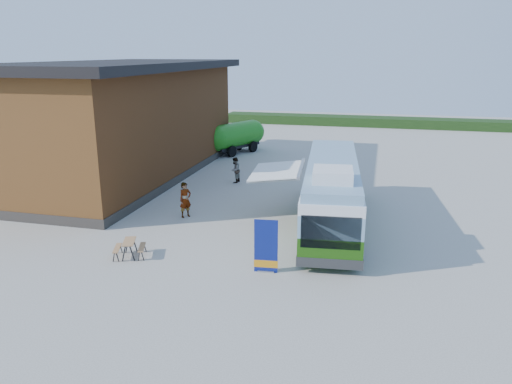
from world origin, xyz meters
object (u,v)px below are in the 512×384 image
(bus, at_px, (332,190))
(slurry_tanker, at_px, (235,136))
(person_a, at_px, (185,200))
(person_b, at_px, (235,170))
(banner, at_px, (266,251))
(picnic_table, at_px, (129,245))

(bus, relative_size, slurry_tanker, 1.90)
(bus, distance_m, person_a, 7.33)
(person_a, relative_size, person_b, 1.11)
(bus, distance_m, person_b, 9.53)
(bus, xyz_separation_m, slurry_tanker, (-9.49, 15.86, -0.28))
(banner, distance_m, picnic_table, 5.75)
(person_b, bearing_deg, person_a, 4.21)
(bus, distance_m, banner, 6.36)
(bus, xyz_separation_m, person_b, (-6.78, 6.63, -0.91))
(picnic_table, xyz_separation_m, person_a, (0.30, 5.36, 0.39))
(banner, height_order, person_a, banner)
(picnic_table, height_order, slurry_tanker, slurry_tanker)
(slurry_tanker, bearing_deg, banner, -45.98)
(picnic_table, bearing_deg, person_a, 66.81)
(picnic_table, distance_m, slurry_tanker, 21.94)
(banner, height_order, picnic_table, banner)
(person_a, bearing_deg, bus, -48.08)
(slurry_tanker, bearing_deg, person_a, -57.56)
(banner, distance_m, person_b, 13.61)
(bus, bearing_deg, picnic_table, -147.19)
(person_a, height_order, slurry_tanker, slurry_tanker)
(slurry_tanker, bearing_deg, picnic_table, -60.21)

